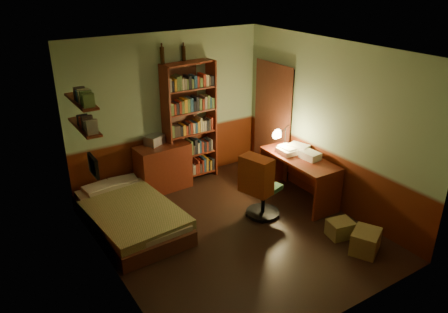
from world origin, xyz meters
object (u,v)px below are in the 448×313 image
office_chair (264,186)px  cardboard_box_b (340,229)px  desk (298,178)px  bookshelf (190,123)px  bed (129,208)px  cardboard_box_a (365,241)px  dresser (163,167)px  mini_stereo (154,140)px  desk_lamp (286,129)px

office_chair → cardboard_box_b: office_chair is taller
office_chair → desk: bearing=-8.6°
bookshelf → desk: bearing=-62.1°
bed → cardboard_box_a: (2.42, -2.32, -0.14)m
dresser → mini_stereo: (-0.07, 0.12, 0.48)m
office_chair → desk_lamp: bearing=16.6°
bookshelf → bed: bearing=-156.9°
dresser → office_chair: size_ratio=0.92×
desk_lamp → cardboard_box_b: bearing=-100.2°
office_chair → cardboard_box_a: office_chair is taller
bed → dresser: bearing=38.4°
mini_stereo → desk: 2.46m
bookshelf → office_chair: bearing=-86.3°
bookshelf → cardboard_box_a: 3.45m
mini_stereo → desk_lamp: (1.82, -1.20, 0.20)m
bed → bookshelf: bearing=28.0°
mini_stereo → cardboard_box_a: size_ratio=0.71×
bookshelf → desk_lamp: size_ratio=3.16×
dresser → cardboard_box_a: (1.49, -3.12, -0.24)m
desk_lamp → cardboard_box_a: desk_lamp is taller
office_chair → cardboard_box_a: (0.58, -1.50, -0.34)m
cardboard_box_a → dresser: bearing=115.6°
dresser → cardboard_box_a: size_ratio=2.17×
bookshelf → dresser: bearing=-178.8°
bed → cardboard_box_b: bed is taller
bookshelf → desk_lamp: 1.64m
desk → desk_lamp: (0.05, 0.44, 0.71)m
desk_lamp → office_chair: 1.16m
mini_stereo → bookshelf: size_ratio=0.14×
mini_stereo → cardboard_box_a: mini_stereo is taller
mini_stereo → cardboard_box_b: size_ratio=0.86×
bed → dresser: dresser is taller
cardboard_box_a → bed: bearing=136.2°
bookshelf → office_chair: 1.82m
desk → office_chair: size_ratio=1.41×
dresser → bookshelf: bearing=5.6°
bed → desk_lamp: (2.68, -0.28, 0.78)m
mini_stereo → desk: size_ratio=0.21×
mini_stereo → desk_lamp: size_ratio=0.44×
desk → desk_lamp: bearing=84.6°
bed → cardboard_box_b: (2.41, -1.88, -0.18)m
bed → dresser: (0.93, 0.79, 0.10)m
cardboard_box_a → desk: bearing=82.6°
dresser → cardboard_box_b: dresser is taller
bookshelf → desk: (1.12, -1.60, -0.68)m
desk_lamp → office_chair: bearing=-147.9°
desk → office_chair: bearing=-171.2°
bookshelf → cardboard_box_b: bearing=-79.1°
office_chair → cardboard_box_b: size_ratio=2.87×
dresser → cardboard_box_b: 3.07m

